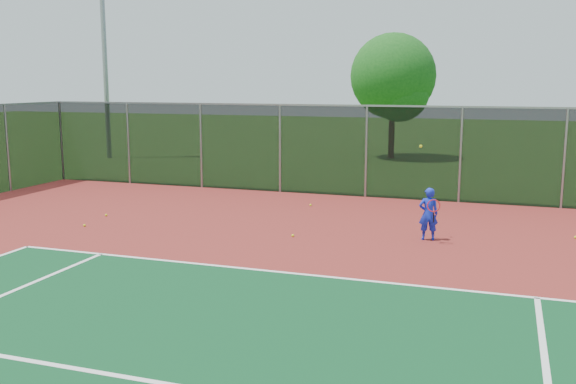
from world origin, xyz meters
name	(u,v)px	position (x,y,z in m)	size (l,w,h in m)	color
ground	(395,351)	(0.00, 0.00, 0.00)	(120.00, 120.00, 0.00)	#295819
court_apron	(414,305)	(0.00, 2.00, 0.01)	(30.00, 20.00, 0.02)	maroon
fence_back	(461,154)	(0.00, 12.00, 1.56)	(30.00, 0.06, 3.03)	black
tennis_player	(428,214)	(-0.34, 6.69, 0.66)	(0.59, 0.62, 2.28)	#162AD3
practice_ball_1	(85,225)	(-9.05, 5.21, 0.06)	(0.07, 0.07, 0.07)	yellow
practice_ball_2	(293,236)	(-3.51, 5.91, 0.06)	(0.07, 0.07, 0.07)	yellow
practice_ball_3	(575,237)	(3.05, 7.97, 0.06)	(0.07, 0.07, 0.07)	yellow
practice_ball_5	(311,205)	(-4.24, 9.85, 0.06)	(0.07, 0.07, 0.07)	yellow
practice_ball_6	(106,215)	(-9.29, 6.53, 0.06)	(0.07, 0.07, 0.07)	yellow
floodlight_nw	(103,27)	(-17.61, 18.91, 6.43)	(0.90, 0.40, 11.32)	gray
tree_back_left	(395,80)	(-4.03, 23.33, 3.87)	(4.20, 4.20, 6.17)	#322012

